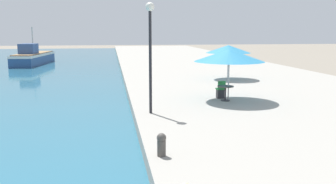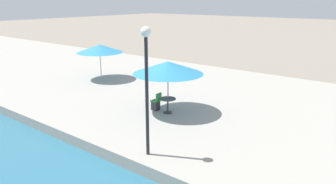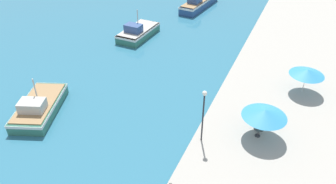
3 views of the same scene
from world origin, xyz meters
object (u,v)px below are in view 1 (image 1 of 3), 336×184
cafe_umbrella_white (228,49)px  mooring_bollard (161,144)px  fishing_boat_far (33,57)px  cafe_table (225,90)px  lamppost (150,39)px  cafe_chair_left (220,92)px  cafe_umbrella_pink (229,55)px

cafe_umbrella_white → mooring_bollard: size_ratio=4.82×
fishing_boat_far → cafe_umbrella_white: (17.10, -19.41, 1.75)m
fishing_boat_far → mooring_bollard: 36.62m
fishing_boat_far → mooring_bollard: size_ratio=14.72×
cafe_table → lamppost: 5.19m
cafe_umbrella_white → lamppost: 12.28m
mooring_bollard → lamppost: size_ratio=0.14×
cafe_chair_left → cafe_umbrella_white: bearing=66.6°
cafe_umbrella_pink → lamppost: 4.82m
cafe_umbrella_pink → mooring_bollard: cafe_umbrella_pink is taller
cafe_chair_left → mooring_bollard: cafe_chair_left is taller
fishing_boat_far → cafe_table: 31.05m
cafe_chair_left → cafe_umbrella_pink: bearing=-72.1°
cafe_umbrella_pink → cafe_chair_left: cafe_umbrella_pink is taller
cafe_chair_left → lamppost: lamppost is taller
cafe_umbrella_pink → cafe_table: (-0.19, -0.13, -1.69)m
cafe_umbrella_white → cafe_table: (-2.69, -8.09, -1.60)m
fishing_boat_far → cafe_chair_left: (14.37, -26.78, -0.05)m
cafe_umbrella_white → cafe_table: size_ratio=3.94×
cafe_umbrella_pink → cafe_table: cafe_umbrella_pink is taller
fishing_boat_far → cafe_umbrella_white: size_ratio=3.05×
cafe_umbrella_pink → cafe_chair_left: 2.00m
fishing_boat_far → cafe_table: fishing_boat_far is taller
cafe_table → cafe_chair_left: size_ratio=0.88×
cafe_umbrella_white → mooring_bollard: (-6.90, -15.76, -1.78)m
cafe_chair_left → mooring_bollard: 9.38m
fishing_boat_far → lamppost: (10.47, -29.71, 2.71)m
fishing_boat_far → cafe_chair_left: fishing_boat_far is taller
fishing_boat_far → cafe_chair_left: size_ratio=10.58×
cafe_umbrella_pink → lamppost: bearing=-150.4°
cafe_umbrella_white → lamppost: size_ratio=0.69×
fishing_boat_far → cafe_table: (14.41, -27.50, 0.15)m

